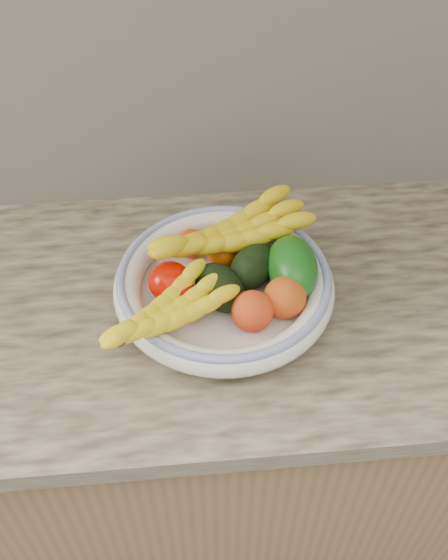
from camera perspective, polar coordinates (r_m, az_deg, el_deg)
kitchen_counter at (r=1.50m, az=-0.09°, el=-12.44°), size 2.44×0.66×1.40m
fruit_bowl at (r=1.10m, az=0.00°, el=-0.41°), size 0.39×0.39×0.08m
clementine_back_left at (r=1.17m, az=-3.02°, el=3.35°), size 0.06×0.06×0.05m
clementine_back_right at (r=1.17m, az=1.80°, el=3.36°), size 0.06×0.06×0.05m
clementine_back_mid at (r=1.15m, az=-0.16°, el=2.73°), size 0.06×0.06×0.04m
clementine_extra at (r=1.15m, az=-0.19°, el=2.55°), size 0.06×0.06×0.05m
tomato_left at (r=1.09m, az=-4.98°, el=-0.14°), size 0.08×0.08×0.07m
tomato_near_left at (r=1.06m, az=-3.87°, el=-1.93°), size 0.08×0.08×0.06m
avocado_center at (r=1.07m, az=-0.42°, el=-0.69°), size 0.12×0.13×0.07m
avocado_right at (r=1.11m, az=2.67°, el=1.26°), size 0.12×0.13×0.07m
green_mango at (r=1.10m, az=6.25°, el=1.15°), size 0.12×0.14×0.12m
peach_front at (r=1.04m, az=2.62°, el=-2.86°), size 0.08×0.08×0.07m
peach_right at (r=1.06m, az=5.60°, el=-1.60°), size 0.09×0.09×0.07m
banana_bunch_back at (r=1.13m, az=0.46°, el=3.89°), size 0.34×0.22×0.09m
banana_bunch_front at (r=1.01m, az=-5.27°, el=-3.23°), size 0.27×0.24×0.07m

